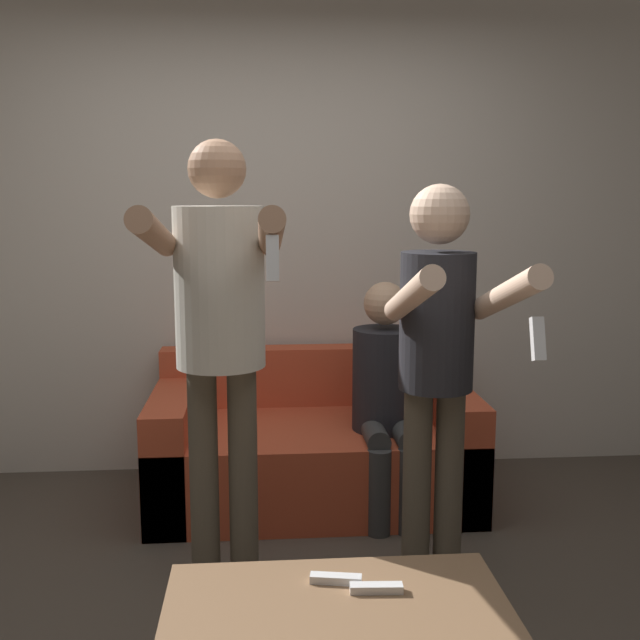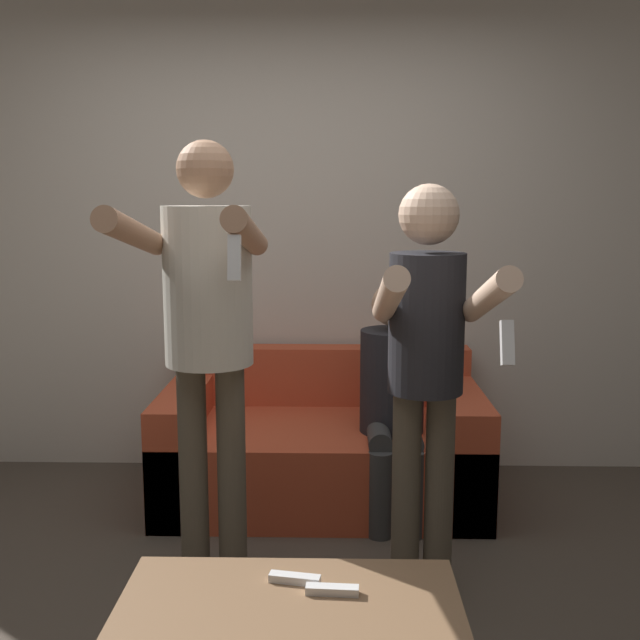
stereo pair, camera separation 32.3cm
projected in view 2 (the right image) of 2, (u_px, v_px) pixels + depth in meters
wall_back at (286, 231)px, 4.16m from camera, size 6.40×0.06×2.70m
couch at (322, 448)px, 3.85m from camera, size 1.60×0.91×0.72m
person_standing_left at (208, 316)px, 2.75m from camera, size 0.45×0.81×1.74m
person_standing_right at (427, 350)px, 2.75m from camera, size 0.40×0.78×1.58m
person_seated at (393, 391)px, 3.58m from camera, size 0.31×0.53×1.13m
coffee_table at (289, 620)px, 2.05m from camera, size 0.96×0.55×0.43m
remote_near at (332, 590)px, 2.11m from camera, size 0.15×0.05×0.02m
remote_far at (295, 579)px, 2.17m from camera, size 0.15×0.06×0.02m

